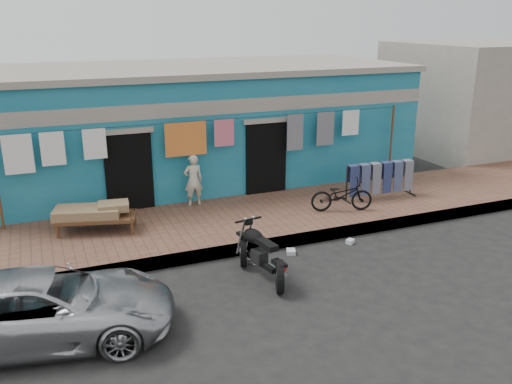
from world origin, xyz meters
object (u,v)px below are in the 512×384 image
seated_person (193,180)px  jeans_rack (380,180)px  bicycle (342,192)px  charpoy (97,218)px  motorcycle (261,252)px  car (45,307)px

seated_person → jeans_rack: size_ratio=0.63×
bicycle → charpoy: (-5.51, 0.88, -0.18)m
motorcycle → charpoy: (-2.57, 2.92, 0.03)m
seated_person → car: bearing=51.9°
car → motorcycle: size_ratio=2.34×
charpoy → bicycle: bearing=-9.1°
car → jeans_rack: bearing=-58.1°
motorcycle → jeans_rack: bearing=21.2°
motorcycle → charpoy: motorcycle is taller
motorcycle → seated_person: bearing=83.7°
bicycle → motorcycle: (-2.94, -2.04, -0.20)m
car → charpoy: (1.17, 3.55, -0.01)m
jeans_rack → charpoy: bearing=176.8°
charpoy → motorcycle: bearing=-48.6°
seated_person → jeans_rack: (4.52, -1.23, -0.16)m
car → bicycle: 7.19m
jeans_rack → motorcycle: bearing=-149.7°
motorcycle → jeans_rack: size_ratio=0.84×
car → motorcycle: 3.79m
car → motorcycle: car is taller
seated_person → charpoy: size_ratio=0.67×
car → seated_person: size_ratio=3.08×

